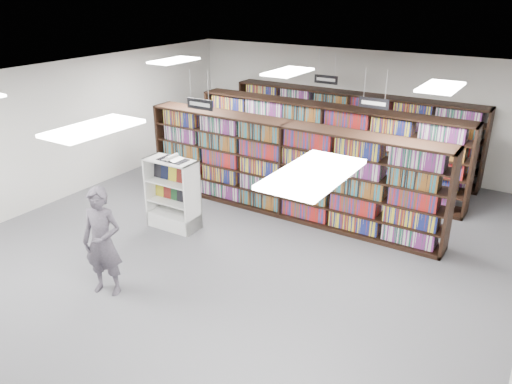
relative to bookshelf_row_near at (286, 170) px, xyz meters
The scene contains 18 objects.
floor 2.26m from the bookshelf_row_near, 90.00° to the right, with size 12.00×12.00×0.00m, color #515156.
ceiling 2.94m from the bookshelf_row_near, 90.00° to the right, with size 10.00×12.00×0.10m, color white.
wall_back 4.04m from the bookshelf_row_near, 90.00° to the left, with size 10.00×0.10×3.20m, color silver.
wall_left 5.41m from the bookshelf_row_near, 158.20° to the right, with size 0.10×12.00×3.20m, color silver.
bookshelf_row_near is the anchor object (origin of this frame).
bookshelf_row_mid 2.00m from the bookshelf_row_near, 90.00° to the left, with size 7.00×0.60×2.10m.
bookshelf_row_far 3.70m from the bookshelf_row_near, 90.00° to the left, with size 7.00×0.60×2.10m.
aisle_sign_left 2.33m from the bookshelf_row_near, 146.29° to the right, with size 0.65×0.02×0.80m.
aisle_sign_right 2.33m from the bookshelf_row_near, 33.67° to the left, with size 0.65×0.02×0.80m.
aisle_sign_center 3.38m from the bookshelf_row_near, 99.46° to the left, with size 0.65×0.02×0.80m.
troffer_front_center 5.43m from the bookshelf_row_near, 90.00° to the right, with size 0.60×1.20×0.04m, color white.
troffer_front_right 6.20m from the bookshelf_row_near, 59.04° to the right, with size 0.60×1.20×0.04m, color white.
troffer_back_left 3.67m from the bookshelf_row_near, behind, with size 0.60×1.20×0.04m, color white.
troffer_back_center 2.11m from the bookshelf_row_near, ahead, with size 0.60×1.20×0.04m, color white.
troffer_back_right 3.67m from the bookshelf_row_near, ahead, with size 0.60×1.20×0.04m, color white.
endcap_display 2.50m from the bookshelf_row_near, 133.35° to the right, with size 1.09×0.56×1.51m.
open_book 2.48m from the bookshelf_row_near, 132.10° to the right, with size 0.61×0.35×0.13m.
shopper 4.39m from the bookshelf_row_near, 103.61° to the right, with size 0.68×0.45×1.87m, color #534D58.
Camera 1 is at (4.87, -7.00, 4.81)m, focal length 35.00 mm.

